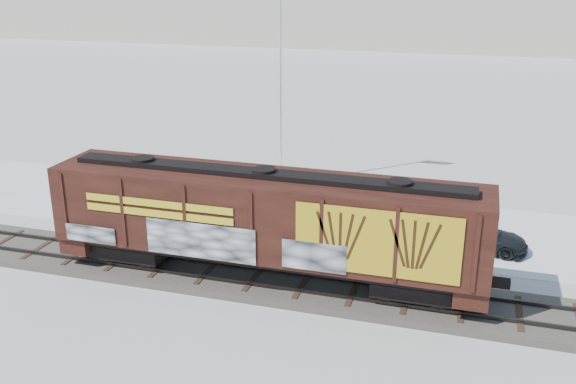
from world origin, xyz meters
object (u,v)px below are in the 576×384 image
(flagpole, at_px, (282,104))
(car_white, at_px, (345,205))
(hopper_railcar, at_px, (265,219))
(car_silver, at_px, (145,187))
(car_dark, at_px, (477,235))

(flagpole, height_order, car_white, flagpole)
(hopper_railcar, relative_size, car_silver, 3.64)
(flagpole, bearing_deg, hopper_railcar, -76.03)
(car_silver, distance_m, car_dark, 17.28)
(car_white, bearing_deg, car_silver, 96.30)
(car_white, bearing_deg, car_dark, -98.97)
(hopper_railcar, xyz_separation_m, car_silver, (-9.27, 7.29, -2.01))
(car_dark, bearing_deg, car_white, 85.61)
(flagpole, distance_m, car_silver, 8.79)
(hopper_railcar, height_order, car_dark, hopper_railcar)
(car_dark, bearing_deg, hopper_railcar, 136.42)
(car_silver, distance_m, car_white, 10.88)
(flagpole, relative_size, car_white, 2.52)
(car_silver, relative_size, car_dark, 1.06)
(hopper_railcar, xyz_separation_m, flagpole, (-2.99, 12.03, 1.92))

